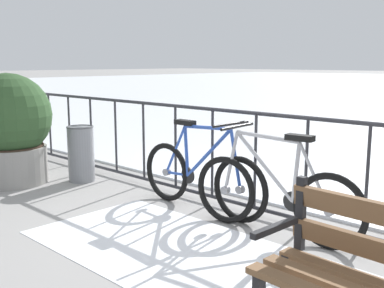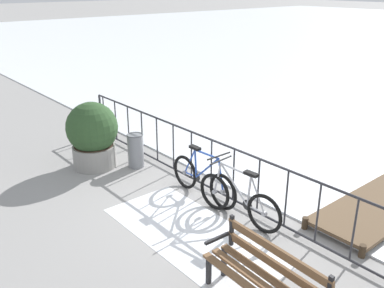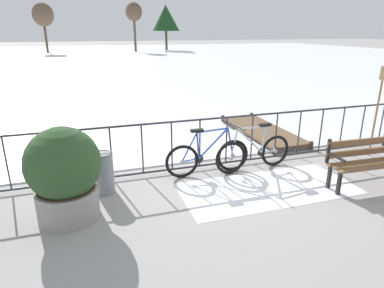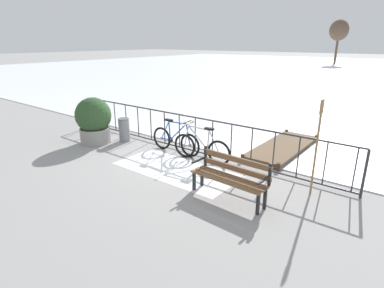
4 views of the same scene
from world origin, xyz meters
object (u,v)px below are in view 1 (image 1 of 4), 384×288
planter_with_shrub (9,127)px  trash_bin (81,153)px  bicycle_near_railing (274,196)px  bicycle_second (200,177)px

planter_with_shrub → trash_bin: 0.96m
bicycle_near_railing → bicycle_second: (-0.96, 0.07, 0.00)m
planter_with_shrub → trash_bin: bearing=49.2°
bicycle_near_railing → bicycle_second: 0.96m
bicycle_second → trash_bin: size_ratio=2.34×
trash_bin → planter_with_shrub: bearing=-130.8°
trash_bin → bicycle_second: bearing=4.9°
bicycle_near_railing → trash_bin: 2.94m
bicycle_second → trash_bin: (-1.98, -0.17, 0.00)m
bicycle_near_railing → planter_with_shrub: planter_with_shrub is taller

